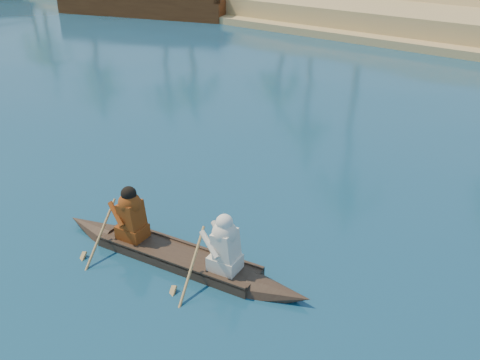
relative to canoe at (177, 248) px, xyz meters
The scene contains 2 objects.
canoe is the anchor object (origin of this frame).
barge_mid 27.16m from the canoe, 137.43° to the left, with size 11.53×6.78×1.82m.
Camera 1 is at (13.77, -1.99, 5.61)m, focal length 40.00 mm.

